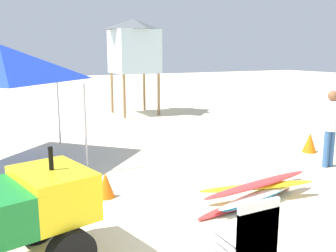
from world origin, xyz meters
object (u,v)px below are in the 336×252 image
object	(u,v)px
stacked_plastic_chairs	(249,249)
traffic_cone_near	(310,143)
surfboard_pile	(257,192)
traffic_cone_far	(106,185)
lifeguard_near_right	(331,123)
popup_canopy	(0,63)
lifeguard_tower	(134,46)

from	to	relation	value
stacked_plastic_chairs	traffic_cone_near	bearing A→B (deg)	37.69
stacked_plastic_chairs	surfboard_pile	world-z (taller)	stacked_plastic_chairs
stacked_plastic_chairs	traffic_cone_near	xyz separation A→B (m)	(5.59, 4.32, -0.48)
stacked_plastic_chairs	traffic_cone_far	world-z (taller)	stacked_plastic_chairs
lifeguard_near_right	popup_canopy	distance (m)	7.75
lifeguard_tower	popup_canopy	bearing A→B (deg)	-134.70
traffic_cone_far	traffic_cone_near	bearing A→B (deg)	5.81
popup_canopy	lifeguard_near_right	bearing A→B (deg)	-28.60
surfboard_pile	lifeguard_tower	xyz separation A→B (m)	(1.77, 10.21, 2.73)
stacked_plastic_chairs	lifeguard_tower	size ratio (longest dim) A/B	0.32
traffic_cone_near	traffic_cone_far	size ratio (longest dim) A/B	1.12
stacked_plastic_chairs	traffic_cone_far	distance (m)	3.77
surfboard_pile	traffic_cone_far	world-z (taller)	traffic_cone_far
stacked_plastic_chairs	lifeguard_tower	world-z (taller)	lifeguard_tower
stacked_plastic_chairs	surfboard_pile	bearing A→B (deg)	47.70
traffic_cone_near	traffic_cone_far	world-z (taller)	traffic_cone_near
lifeguard_near_right	traffic_cone_far	world-z (taller)	lifeguard_near_right
lifeguard_near_right	traffic_cone_near	bearing A→B (deg)	60.69
popup_canopy	lifeguard_tower	world-z (taller)	lifeguard_tower
traffic_cone_near	surfboard_pile	bearing A→B (deg)	-149.67
surfboard_pile	traffic_cone_near	distance (m)	4.12
surfboard_pile	traffic_cone_near	bearing A→B (deg)	30.33
surfboard_pile	lifeguard_near_right	world-z (taller)	lifeguard_near_right
stacked_plastic_chairs	traffic_cone_far	xyz separation A→B (m)	(-0.30, 3.72, -0.51)
popup_canopy	traffic_cone_far	world-z (taller)	popup_canopy
lifeguard_near_right	traffic_cone_far	distance (m)	5.34
lifeguard_tower	traffic_cone_far	size ratio (longest dim) A/B	8.47
surfboard_pile	popup_canopy	xyz separation A→B (m)	(-3.78, 4.60, 2.22)
lifeguard_near_right	traffic_cone_far	xyz separation A→B (m)	(-5.25, 0.54, -0.80)
stacked_plastic_chairs	traffic_cone_near	size ratio (longest dim) A/B	2.41
traffic_cone_near	traffic_cone_far	bearing A→B (deg)	-174.19
popup_canopy	traffic_cone_far	distance (m)	4.07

